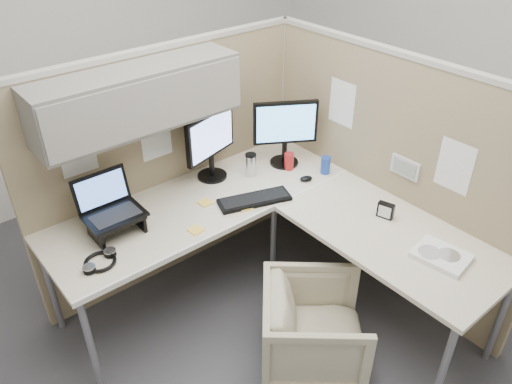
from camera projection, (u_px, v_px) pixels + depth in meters
ground at (269, 322)px, 3.26m from camera, size 4.50×4.50×0.00m
partition_back at (157, 137)px, 3.08m from camera, size 2.00×0.36×1.63m
partition_right at (381, 174)px, 3.25m from camera, size 0.07×2.03×1.63m
desk at (272, 222)px, 3.03m from camera, size 2.00×1.98×0.73m
office_chair at (314, 325)px, 2.85m from camera, size 0.78×0.79×0.59m
monitor_left at (211, 141)px, 3.24m from camera, size 0.43×0.20×0.47m
monitor_right at (285, 128)px, 3.39m from camera, size 0.39×0.26×0.47m
laptop_station at (112, 212)px, 2.82m from camera, size 0.32×0.28×0.34m
keyboard at (254, 200)px, 3.13m from camera, size 0.48×0.29×0.02m
mouse at (306, 179)px, 3.34m from camera, size 0.10×0.08×0.03m
travel_mug at (251, 165)px, 3.37m from camera, size 0.08×0.08×0.16m
soda_can_green at (326, 165)px, 3.40m from camera, size 0.07×0.07×0.12m
soda_can_silver at (289, 161)px, 3.45m from camera, size 0.07×0.07×0.12m
sticky_note_b at (246, 207)px, 3.08m from camera, size 0.09×0.09×0.01m
sticky_note_a at (196, 230)px, 2.88m from camera, size 0.08×0.08×0.01m
sticky_note_d at (205, 203)px, 3.12m from camera, size 0.08×0.08×0.01m
headphones at (100, 261)px, 2.64m from camera, size 0.22×0.22×0.03m
paper_stack at (441, 256)px, 2.67m from camera, size 0.26×0.31×0.03m
desk_clock at (386, 210)px, 2.97m from camera, size 0.06×0.10×0.10m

